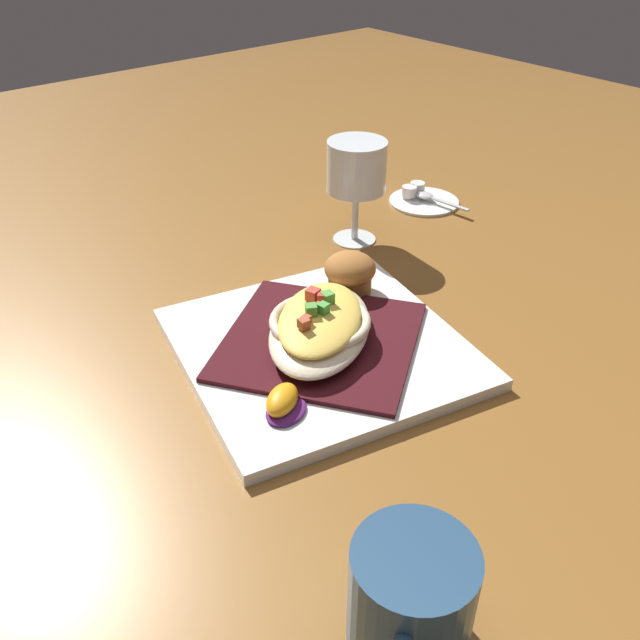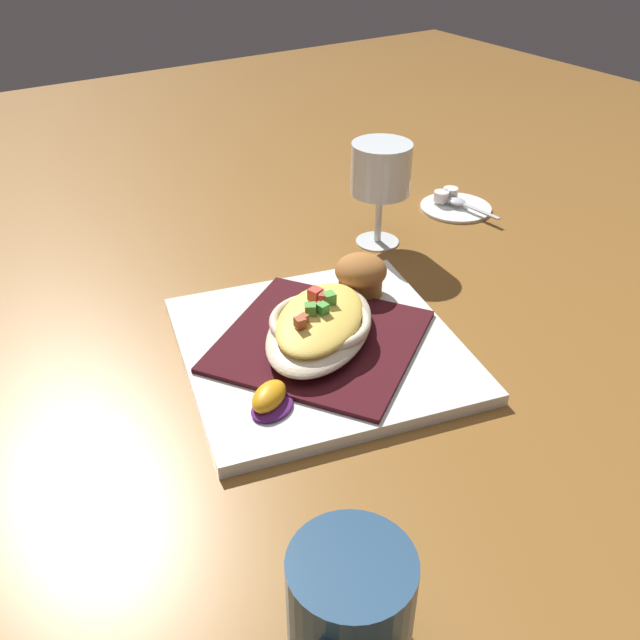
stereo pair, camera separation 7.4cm
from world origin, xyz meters
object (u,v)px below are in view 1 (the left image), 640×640
object	(u,v)px
orange_garnish	(283,403)
creamer_saucer	(424,200)
muffin	(350,273)
stemmed_glass	(356,172)
gratin_dish	(320,324)
coffee_mug	(410,606)
creamer_cup_0	(417,187)
square_plate	(320,348)
creamer_cup_1	(409,191)
spoon	(428,197)

from	to	relation	value
orange_garnish	creamer_saucer	size ratio (longest dim) A/B	0.52
muffin	stemmed_glass	size ratio (longest dim) A/B	0.43
gratin_dish	orange_garnish	size ratio (longest dim) A/B	3.60
coffee_mug	creamer_cup_0	bearing A→B (deg)	42.78
coffee_mug	stemmed_glass	distance (m)	0.62
muffin	stemmed_glass	bearing A→B (deg)	45.46
orange_garnish	stemmed_glass	size ratio (longest dim) A/B	0.40
muffin	creamer_cup_0	world-z (taller)	muffin
square_plate	coffee_mug	world-z (taller)	coffee_mug
square_plate	gratin_dish	xyz separation A→B (m)	(0.00, 0.00, 0.03)
square_plate	orange_garnish	world-z (taller)	orange_garnish
square_plate	creamer_cup_1	bearing A→B (deg)	30.89
muffin	stemmed_glass	distance (m)	0.18
stemmed_glass	creamer_saucer	distance (m)	0.20
stemmed_glass	orange_garnish	bearing A→B (deg)	-142.38
muffin	orange_garnish	world-z (taller)	muffin
stemmed_glass	spoon	size ratio (longest dim) A/B	1.46
gratin_dish	creamer_saucer	world-z (taller)	gratin_dish
square_plate	creamer_saucer	distance (m)	0.44
square_plate	orange_garnish	size ratio (longest dim) A/B	5.12
creamer_saucer	creamer_cup_1	xyz separation A→B (m)	(-0.01, 0.02, 0.01)
muffin	creamer_cup_1	size ratio (longest dim) A/B	2.64
muffin	coffee_mug	size ratio (longest dim) A/B	0.59
orange_garnish	stemmed_glass	xyz separation A→B (m)	(0.32, 0.24, 0.08)
stemmed_glass	spoon	xyz separation A→B (m)	(0.17, 0.02, -0.09)
spoon	creamer_cup_0	bearing A→B (deg)	76.47
spoon	creamer_cup_1	bearing A→B (deg)	116.33
orange_garnish	creamer_cup_0	xyz separation A→B (m)	(0.50, 0.29, -0.01)
orange_garnish	stemmed_glass	world-z (taller)	stemmed_glass
gratin_dish	orange_garnish	world-z (taller)	gratin_dish
coffee_mug	creamer_saucer	world-z (taller)	coffee_mug
gratin_dish	creamer_cup_0	size ratio (longest dim) A/B	8.72
creamer_cup_0	creamer_cup_1	distance (m)	0.02
muffin	creamer_cup_1	world-z (taller)	muffin
orange_garnish	creamer_cup_0	distance (m)	0.58
orange_garnish	stemmed_glass	bearing A→B (deg)	37.62
coffee_mug	creamer_cup_1	distance (m)	0.76
square_plate	spoon	xyz separation A→B (m)	(0.39, 0.20, 0.01)
gratin_dish	muffin	distance (m)	0.12
creamer_saucer	spoon	size ratio (longest dim) A/B	1.11
creamer_saucer	creamer_cup_0	bearing A→B (deg)	70.62
gratin_dish	muffin	xyz separation A→B (m)	(0.10, 0.06, 0.00)
coffee_mug	creamer_cup_1	xyz separation A→B (m)	(0.55, 0.53, -0.02)
creamer_saucer	square_plate	bearing A→B (deg)	-152.39
gratin_dish	muffin	world-z (taller)	gratin_dish
muffin	spoon	distance (m)	0.32
coffee_mug	creamer_cup_1	size ratio (longest dim) A/B	4.48
creamer_cup_1	gratin_dish	bearing A→B (deg)	-149.12
orange_garnish	muffin	bearing A→B (deg)	31.98
muffin	orange_garnish	size ratio (longest dim) A/B	1.09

